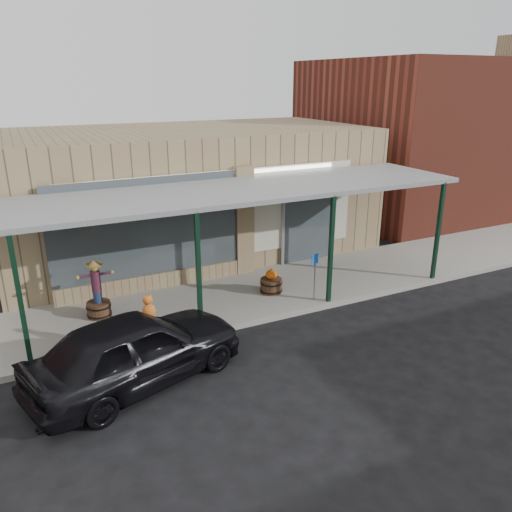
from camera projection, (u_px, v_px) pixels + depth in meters
name	position (u px, v px, depth m)	size (l,w,h in m)	color
ground	(314.00, 360.00, 10.78)	(120.00, 120.00, 0.00)	black
sidewalk	(244.00, 296.00, 13.80)	(40.00, 3.20, 0.15)	gray
storefront	(187.00, 192.00, 16.98)	(12.00, 6.25, 4.20)	#907D58
awning	(244.00, 192.00, 12.78)	(12.00, 3.00, 3.04)	gray
block_buildings_near	(229.00, 136.00, 18.13)	(61.00, 8.00, 8.00)	brown
barrel_scarecrow	(98.00, 298.00, 12.28)	(0.91, 0.62, 1.50)	#503220
barrel_pumpkin	(271.00, 284.00, 13.77)	(0.70, 0.70, 0.70)	#503220
handicap_sign	(315.00, 271.00, 13.11)	(0.26, 0.09, 1.29)	gray
parked_sedan	(136.00, 349.00, 9.77)	(4.68, 2.96, 1.49)	black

